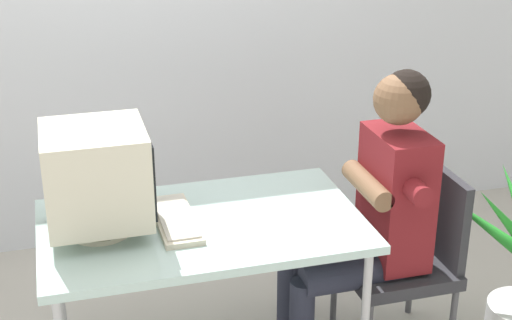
# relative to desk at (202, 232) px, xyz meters

# --- Properties ---
(desk) EXTENTS (1.33, 0.80, 0.74)m
(desk) POSITION_rel_desk_xyz_m (0.00, 0.00, 0.00)
(desk) COLOR #B7B7BC
(desk) RESTS_ON ground_plane
(crt_monitor) EXTENTS (0.41, 0.39, 0.44)m
(crt_monitor) POSITION_rel_desk_xyz_m (-0.40, 0.03, 0.30)
(crt_monitor) COLOR beige
(crt_monitor) RESTS_ON desk
(keyboard) EXTENTS (0.16, 0.45, 0.03)m
(keyboard) POSITION_rel_desk_xyz_m (-0.11, 0.02, 0.07)
(keyboard) COLOR beige
(keyboard) RESTS_ON desk
(office_chair) EXTENTS (0.47, 0.47, 0.86)m
(office_chair) POSITION_rel_desk_xyz_m (0.94, -0.04, -0.21)
(office_chair) COLOR #4C4C51
(office_chair) RESTS_ON ground_plane
(person_seated) EXTENTS (0.74, 0.56, 1.34)m
(person_seated) POSITION_rel_desk_xyz_m (0.75, -0.04, 0.03)
(person_seated) COLOR maroon
(person_seated) RESTS_ON ground_plane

